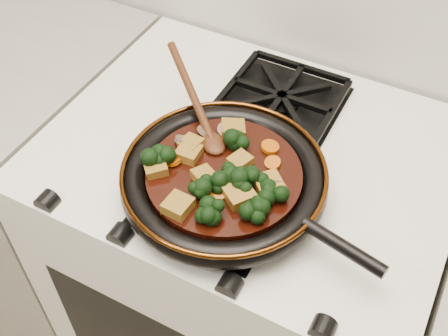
% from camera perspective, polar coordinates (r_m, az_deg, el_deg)
% --- Properties ---
extents(stove, '(0.76, 0.60, 0.90)m').
position_cam_1_polar(stove, '(1.41, 2.07, -10.89)').
color(stove, white).
rests_on(stove, ground).
extents(burner_grate_front, '(0.23, 0.23, 0.03)m').
position_cam_1_polar(burner_grate_front, '(0.96, -0.91, -2.77)').
color(burner_grate_front, black).
rests_on(burner_grate_front, stove).
extents(burner_grate_back, '(0.23, 0.23, 0.03)m').
position_cam_1_polar(burner_grate_back, '(1.14, 5.86, 6.95)').
color(burner_grate_back, black).
rests_on(burner_grate_back, stove).
extents(skillet, '(0.47, 0.35, 0.05)m').
position_cam_1_polar(skillet, '(0.94, 0.10, -1.13)').
color(skillet, black).
rests_on(skillet, burner_grate_front).
extents(braising_sauce, '(0.26, 0.26, 0.02)m').
position_cam_1_polar(braising_sauce, '(0.94, 0.00, -0.86)').
color(braising_sauce, black).
rests_on(braising_sauce, skillet).
extents(tofu_cube_0, '(0.06, 0.06, 0.03)m').
position_cam_1_polar(tofu_cube_0, '(0.99, 0.91, 3.93)').
color(tofu_cube_0, olive).
rests_on(tofu_cube_0, braising_sauce).
extents(tofu_cube_1, '(0.04, 0.04, 0.02)m').
position_cam_1_polar(tofu_cube_1, '(0.96, -3.33, 2.36)').
color(tofu_cube_1, olive).
rests_on(tofu_cube_1, braising_sauce).
extents(tofu_cube_2, '(0.04, 0.04, 0.02)m').
position_cam_1_polar(tofu_cube_2, '(0.94, 1.65, 0.64)').
color(tofu_cube_2, olive).
rests_on(tofu_cube_2, braising_sauce).
extents(tofu_cube_3, '(0.04, 0.04, 0.02)m').
position_cam_1_polar(tofu_cube_3, '(0.95, -3.60, 1.49)').
color(tofu_cube_3, olive).
rests_on(tofu_cube_3, braising_sauce).
extents(tofu_cube_4, '(0.06, 0.06, 0.03)m').
position_cam_1_polar(tofu_cube_4, '(0.90, 4.56, -1.73)').
color(tofu_cube_4, olive).
rests_on(tofu_cube_4, braising_sauce).
extents(tofu_cube_5, '(0.05, 0.05, 0.03)m').
position_cam_1_polar(tofu_cube_5, '(0.91, -2.04, -0.94)').
color(tofu_cube_5, olive).
rests_on(tofu_cube_5, braising_sauce).
extents(tofu_cube_6, '(0.04, 0.04, 0.02)m').
position_cam_1_polar(tofu_cube_6, '(0.88, -4.69, -3.89)').
color(tofu_cube_6, olive).
rests_on(tofu_cube_6, braising_sauce).
extents(tofu_cube_7, '(0.06, 0.06, 0.02)m').
position_cam_1_polar(tofu_cube_7, '(0.89, 1.53, -2.78)').
color(tofu_cube_7, olive).
rests_on(tofu_cube_7, braising_sauce).
extents(tofu_cube_8, '(0.05, 0.05, 0.02)m').
position_cam_1_polar(tofu_cube_8, '(0.93, -6.93, -0.07)').
color(tofu_cube_8, olive).
rests_on(tofu_cube_8, braising_sauce).
extents(broccoli_floret_0, '(0.08, 0.08, 0.06)m').
position_cam_1_polar(broccoli_floret_0, '(0.91, 3.01, -1.28)').
color(broccoli_floret_0, black).
rests_on(broccoli_floret_0, braising_sauce).
extents(broccoli_floret_1, '(0.08, 0.08, 0.06)m').
position_cam_1_polar(broccoli_floret_1, '(0.92, 0.89, -0.52)').
color(broccoli_floret_1, black).
rests_on(broccoli_floret_1, braising_sauce).
extents(broccoli_floret_2, '(0.07, 0.07, 0.06)m').
position_cam_1_polar(broccoli_floret_2, '(0.87, 3.32, -4.40)').
color(broccoli_floret_2, black).
rests_on(broccoli_floret_2, braising_sauce).
extents(broccoli_floret_3, '(0.08, 0.08, 0.07)m').
position_cam_1_polar(broccoli_floret_3, '(0.90, 2.00, -1.55)').
color(broccoli_floret_3, black).
rests_on(broccoli_floret_3, braising_sauce).
extents(broccoli_floret_4, '(0.09, 0.09, 0.06)m').
position_cam_1_polar(broccoli_floret_4, '(0.96, 1.13, 2.46)').
color(broccoli_floret_4, black).
rests_on(broccoli_floret_4, braising_sauce).
extents(broccoli_floret_5, '(0.08, 0.09, 0.07)m').
position_cam_1_polar(broccoli_floret_5, '(0.89, -2.45, -2.04)').
color(broccoli_floret_5, black).
rests_on(broccoli_floret_5, braising_sauce).
extents(broccoli_floret_6, '(0.07, 0.06, 0.06)m').
position_cam_1_polar(broccoli_floret_6, '(0.90, 0.03, -1.64)').
color(broccoli_floret_6, black).
rests_on(broccoli_floret_6, braising_sauce).
extents(broccoli_floret_7, '(0.09, 0.08, 0.07)m').
position_cam_1_polar(broccoli_floret_7, '(0.86, -1.23, -4.50)').
color(broccoli_floret_7, black).
rests_on(broccoli_floret_7, braising_sauce).
extents(broccoli_floret_8, '(0.08, 0.07, 0.07)m').
position_cam_1_polar(broccoli_floret_8, '(0.94, -6.81, 0.68)').
color(broccoli_floret_8, black).
rests_on(broccoli_floret_8, braising_sauce).
extents(broccoli_floret_9, '(0.09, 0.09, 0.06)m').
position_cam_1_polar(broccoli_floret_9, '(0.89, 5.00, -2.91)').
color(broccoli_floret_9, black).
rests_on(broccoli_floret_9, braising_sauce).
extents(carrot_coin_0, '(0.03, 0.03, 0.02)m').
position_cam_1_polar(carrot_coin_0, '(0.94, 4.98, 0.51)').
color(carrot_coin_0, '#B34B04').
rests_on(carrot_coin_0, braising_sauce).
extents(carrot_coin_1, '(0.03, 0.03, 0.02)m').
position_cam_1_polar(carrot_coin_1, '(0.89, -0.56, -2.56)').
color(carrot_coin_1, '#B34B04').
rests_on(carrot_coin_1, braising_sauce).
extents(carrot_coin_2, '(0.03, 0.03, 0.01)m').
position_cam_1_polar(carrot_coin_2, '(0.97, 4.70, 2.15)').
color(carrot_coin_2, '#B34B04').
rests_on(carrot_coin_2, braising_sauce).
extents(carrot_coin_3, '(0.03, 0.03, 0.02)m').
position_cam_1_polar(carrot_coin_3, '(0.95, -5.22, 0.80)').
color(carrot_coin_3, '#B34B04').
rests_on(carrot_coin_3, braising_sauce).
extents(mushroom_slice_0, '(0.04, 0.04, 0.02)m').
position_cam_1_polar(mushroom_slice_0, '(0.99, 0.21, 3.94)').
color(mushroom_slice_0, brown).
rests_on(mushroom_slice_0, braising_sauce).
extents(mushroom_slice_1, '(0.04, 0.04, 0.03)m').
position_cam_1_polar(mushroom_slice_1, '(0.97, -4.02, 2.77)').
color(mushroom_slice_1, brown).
rests_on(mushroom_slice_1, braising_sauce).
extents(mushroom_slice_2, '(0.04, 0.04, 0.03)m').
position_cam_1_polar(mushroom_slice_2, '(0.99, -1.96, 3.69)').
color(mushroom_slice_2, brown).
rests_on(mushroom_slice_2, braising_sauce).
extents(mushroom_slice_3, '(0.05, 0.04, 0.03)m').
position_cam_1_polar(mushroom_slice_3, '(0.90, 5.37, -2.33)').
color(mushroom_slice_3, brown).
rests_on(mushroom_slice_3, braising_sauce).
extents(mushroom_slice_4, '(0.04, 0.04, 0.03)m').
position_cam_1_polar(mushroom_slice_4, '(0.87, -1.48, -4.75)').
color(mushroom_slice_4, brown).
rests_on(mushroom_slice_4, braising_sauce).
extents(wooden_spoon, '(0.13, 0.12, 0.23)m').
position_cam_1_polar(wooden_spoon, '(1.00, -2.38, 5.51)').
color(wooden_spoon, '#43200E').
rests_on(wooden_spoon, braising_sauce).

